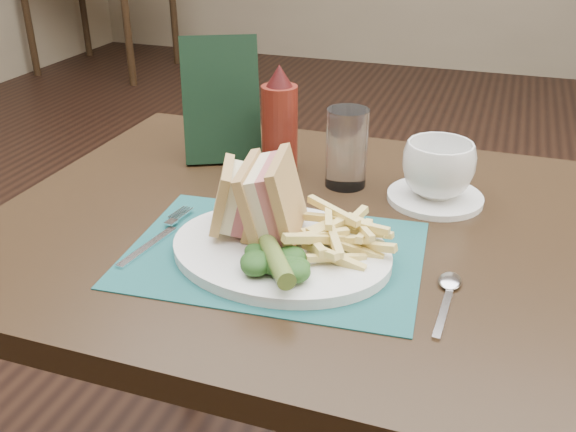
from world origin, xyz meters
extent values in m
plane|color=black|center=(0.00, 0.00, 0.00)|extent=(7.00, 7.00, 0.00)
plane|color=gray|center=(0.00, 3.50, 0.00)|extent=(6.00, 0.00, 6.00)
cube|color=#184E4E|center=(0.00, -0.61, 0.75)|extent=(0.41, 0.31, 0.00)
cylinder|color=#506928|center=(0.03, -0.68, 0.79)|extent=(0.09, 0.11, 0.03)
cylinder|color=white|center=(0.19, -0.37, 0.76)|extent=(0.18, 0.18, 0.01)
imported|color=white|center=(0.19, -0.37, 0.80)|extent=(0.16, 0.16, 0.09)
cylinder|color=silver|center=(0.04, -0.36, 0.81)|extent=(0.07, 0.07, 0.13)
cube|color=black|center=(-0.20, -0.32, 0.86)|extent=(0.16, 0.13, 0.22)
camera|label=1|loc=(0.27, -1.31, 1.19)|focal=40.00mm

